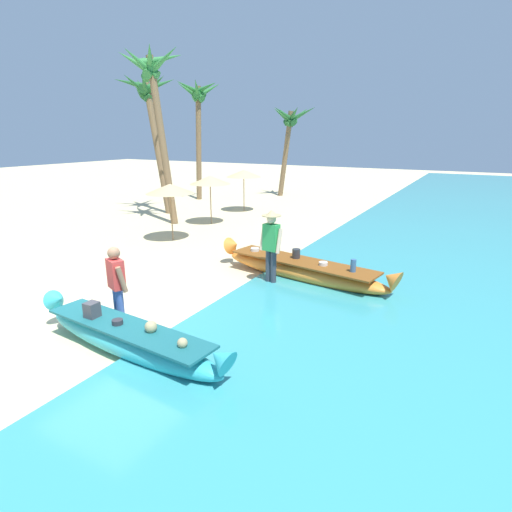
{
  "coord_description": "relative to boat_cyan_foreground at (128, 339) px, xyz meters",
  "views": [
    {
      "loc": [
        6.22,
        -5.29,
        3.48
      ],
      "look_at": [
        2.0,
        2.4,
        0.9
      ],
      "focal_mm": 29.15,
      "sensor_mm": 36.0,
      "label": 1
    }
  ],
  "objects": [
    {
      "name": "boat_cyan_foreground",
      "position": [
        0.0,
        0.0,
        0.0
      ],
      "size": [
        4.24,
        0.96,
        0.77
      ],
      "color": "#33B2BC",
      "rests_on": "ground"
    },
    {
      "name": "palm_tree_mid_cluster",
      "position": [
        -6.73,
        8.58,
        5.08
      ],
      "size": [
        2.81,
        2.64,
        6.65
      ],
      "color": "brown",
      "rests_on": "ground"
    },
    {
      "name": "boat_orange_midground",
      "position": [
        1.08,
        4.71,
        0.0
      ],
      "size": [
        4.91,
        1.57,
        0.81
      ],
      "color": "orange",
      "rests_on": "ground"
    },
    {
      "name": "parasol_row_2",
      "position": [
        -5.03,
        12.33,
        1.46
      ],
      "size": [
        1.6,
        1.6,
        1.91
      ],
      "color": "#8E6B47",
      "rests_on": "ground"
    },
    {
      "name": "ground_plane",
      "position": [
        -1.46,
        0.95,
        -0.28
      ],
      "size": [
        80.0,
        80.0,
        0.0
      ],
      "primitive_type": "plane",
      "color": "beige"
    },
    {
      "name": "palm_tree_tall_inland",
      "position": [
        -8.6,
        10.27,
        4.61
      ],
      "size": [
        2.64,
        2.78,
        6.04
      ],
      "color": "brown",
      "rests_on": "ground"
    },
    {
      "name": "palm_tree_leaning_seaward",
      "position": [
        -8.96,
        14.36,
        4.77
      ],
      "size": [
        2.61,
        2.97,
        6.21
      ],
      "color": "brown",
      "rests_on": "ground"
    },
    {
      "name": "parasol_row_0",
      "position": [
        -4.36,
        6.37,
        1.46
      ],
      "size": [
        1.6,
        1.6,
        1.91
      ],
      "color": "#8E6B47",
      "rests_on": "ground"
    },
    {
      "name": "person_tourist_customer",
      "position": [
        -0.88,
        0.67,
        0.59
      ],
      "size": [
        0.58,
        0.39,
        1.56
      ],
      "color": "#3D5BA8",
      "rests_on": "ground"
    },
    {
      "name": "palm_tree_far_behind",
      "position": [
        -5.24,
        17.84,
        3.76
      ],
      "size": [
        2.71,
        2.54,
        5.05
      ],
      "color": "brown",
      "rests_on": "ground"
    },
    {
      "name": "person_vendor_hatted",
      "position": [
        0.58,
        4.02,
        0.77
      ],
      "size": [
        0.57,
        0.44,
        1.83
      ],
      "color": "#333842",
      "rests_on": "ground"
    },
    {
      "name": "parasol_row_1",
      "position": [
        -4.76,
        9.25,
        1.46
      ],
      "size": [
        1.6,
        1.6,
        1.91
      ],
      "color": "#8E6B47",
      "rests_on": "ground"
    }
  ]
}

